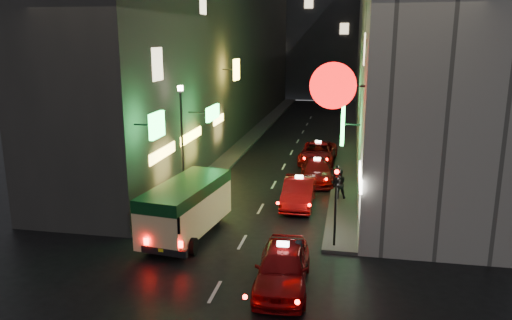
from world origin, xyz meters
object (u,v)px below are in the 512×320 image
Objects in this scene: pedestrian_crossing at (300,257)px; lamp_post at (182,137)px; taxi_near at (283,263)px; traffic_light at (336,189)px; minibus at (187,203)px.

pedestrian_crossing is 10.61m from lamp_post.
traffic_light reaches higher than taxi_near.
lamp_post is (-8.20, 4.53, 1.04)m from traffic_light.
taxi_near is (4.88, -3.90, -0.66)m from minibus.
taxi_near is at bearing -51.54° from lamp_post.
minibus reaches higher than taxi_near.
pedestrian_crossing is (0.53, 0.77, -0.05)m from taxi_near.
minibus reaches higher than pedestrian_crossing.
pedestrian_crossing is (5.42, -3.13, -0.71)m from minibus.
taxi_near is 3.37× the size of pedestrian_crossing.
minibus is 6.28m from taxi_near.
lamp_post reaches higher than taxi_near.
lamp_post is at bearing 53.93° from pedestrian_crossing.
lamp_post is (-6.50, 8.18, 2.80)m from taxi_near.
taxi_near is at bearing -114.91° from traffic_light.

